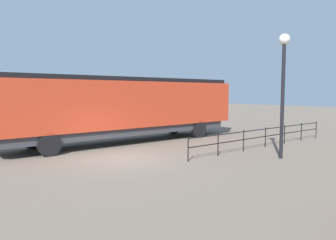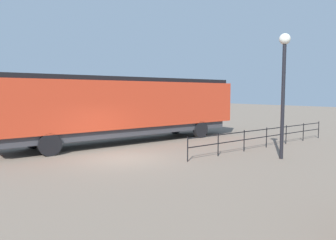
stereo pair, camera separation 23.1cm
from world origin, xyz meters
TOP-DOWN VIEW (x-y plane):
  - ground_plane at (0.00, 0.00)m, footprint 120.00×120.00m
  - locomotive at (-3.99, 3.03)m, footprint 2.95×15.43m
  - lamp_post at (4.49, 5.64)m, footprint 0.49×0.49m
  - platform_fence at (2.31, 7.68)m, footprint 0.05×11.58m

SIDE VIEW (x-z plane):
  - ground_plane at x=0.00m, z-range 0.00..0.00m
  - platform_fence at x=2.31m, z-range 0.17..1.27m
  - locomotive at x=-3.99m, z-range 0.26..4.12m
  - lamp_post at x=4.49m, z-range 1.09..6.68m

